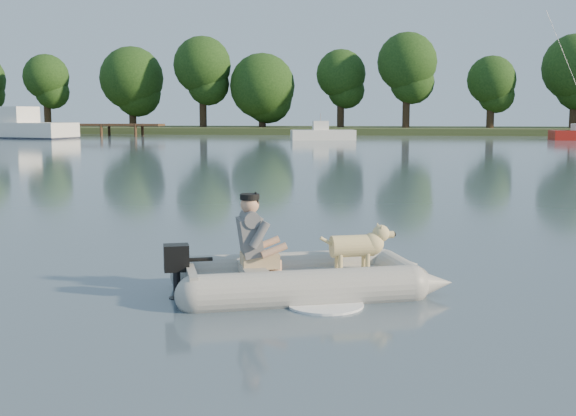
# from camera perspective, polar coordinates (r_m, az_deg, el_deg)

# --- Properties ---
(water) EXTENTS (160.00, 160.00, 0.00)m
(water) POSITION_cam_1_polar(r_m,az_deg,el_deg) (7.97, -4.12, -7.36)
(water) COLOR slate
(water) RESTS_ON ground
(shore_bank) EXTENTS (160.00, 12.00, 0.70)m
(shore_bank) POSITION_cam_1_polar(r_m,az_deg,el_deg) (69.59, 6.17, 6.08)
(shore_bank) COLOR #47512D
(shore_bank) RESTS_ON water
(dock) EXTENTS (18.00, 2.00, 1.04)m
(dock) POSITION_cam_1_polar(r_m,az_deg,el_deg) (65.63, -17.51, 5.92)
(dock) COLOR #4C331E
(dock) RESTS_ON water
(treeline) EXTENTS (71.02, 7.35, 9.27)m
(treeline) POSITION_cam_1_polar(r_m,az_deg,el_deg) (68.94, 3.08, 10.45)
(treeline) COLOR #332316
(treeline) RESTS_ON shore_bank
(dinghy) EXTENTS (5.22, 4.64, 1.23)m
(dinghy) POSITION_cam_1_polar(r_m,az_deg,el_deg) (8.27, 1.40, -3.13)
(dinghy) COLOR gray
(dinghy) RESTS_ON water
(man) EXTENTS (0.78, 0.73, 0.95)m
(man) POSITION_cam_1_polar(r_m,az_deg,el_deg) (8.17, -2.89, -2.07)
(man) COLOR slate
(man) RESTS_ON dinghy
(dog) EXTENTS (0.87, 0.55, 0.55)m
(dog) POSITION_cam_1_polar(r_m,az_deg,el_deg) (8.47, 5.10, -3.31)
(dog) COLOR tan
(dog) RESTS_ON dinghy
(outboard_motor) EXTENTS (0.43, 0.36, 0.69)m
(outboard_motor) POSITION_cam_1_polar(r_m,az_deg,el_deg) (8.12, -8.79, -5.17)
(outboard_motor) COLOR black
(outboard_motor) RESTS_ON dinghy
(cabin_cruiser) EXTENTS (9.97, 5.96, 2.91)m
(cabin_cruiser) POSITION_cam_1_polar(r_m,az_deg,el_deg) (60.34, -20.37, 6.35)
(cabin_cruiser) COLOR white
(cabin_cruiser) RESTS_ON water
(motorboat) EXTENTS (5.10, 2.86, 2.04)m
(motorboat) POSITION_cam_1_polar(r_m,az_deg,el_deg) (53.12, 2.78, 6.38)
(motorboat) COLOR white
(motorboat) RESTS_ON water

